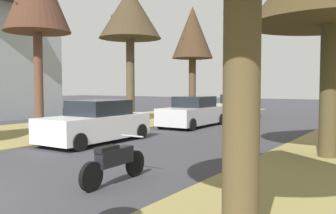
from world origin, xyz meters
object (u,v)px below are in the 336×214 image
at_px(parked_sedan_tan, 237,107).
at_px(curbside_mailbox, 241,136).
at_px(stop_sign_far, 336,85).
at_px(street_tree_left_far, 193,34).
at_px(parked_motorcycle, 114,161).
at_px(parked_sedan_silver, 193,113).
at_px(street_tree_left_mid_b, 130,15).
at_px(parked_sedan_white, 96,123).

height_order(parked_sedan_tan, curbside_mailbox, parked_sedan_tan).
distance_m(stop_sign_far, parked_sedan_tan, 8.20).
bearing_deg(curbside_mailbox, stop_sign_far, 89.44).
relative_size(street_tree_left_far, curbside_mailbox, 6.15).
height_order(parked_sedan_tan, parked_motorcycle, parked_sedan_tan).
bearing_deg(parked_sedan_silver, street_tree_left_far, 120.41).
relative_size(street_tree_left_mid_b, curbside_mailbox, 6.03).
height_order(stop_sign_far, parked_sedan_silver, stop_sign_far).
distance_m(street_tree_left_mid_b, parked_sedan_silver, 6.70).
bearing_deg(parked_motorcycle, stop_sign_far, 78.44).
height_order(stop_sign_far, parked_sedan_tan, stop_sign_far).
bearing_deg(curbside_mailbox, parked_sedan_white, 159.45).
distance_m(parked_sedan_white, parked_sedan_silver, 6.70).
relative_size(parked_sedan_white, curbside_mailbox, 3.50).
distance_m(street_tree_left_mid_b, street_tree_left_far, 6.84).
height_order(street_tree_left_far, parked_sedan_tan, street_tree_left_far).
bearing_deg(street_tree_left_far, street_tree_left_mid_b, -91.04).
bearing_deg(parked_sedan_tan, parked_sedan_white, -91.01).
bearing_deg(street_tree_left_mid_b, parked_sedan_tan, 58.16).
relative_size(stop_sign_far, parked_sedan_tan, 0.66).
relative_size(parked_sedan_white, parked_sedan_tan, 1.00).
relative_size(parked_motorcycle, curbside_mailbox, 1.62).
distance_m(street_tree_left_far, parked_sedan_tan, 6.38).
relative_size(street_tree_left_mid_b, parked_sedan_silver, 1.72).
distance_m(stop_sign_far, curbside_mailbox, 10.62).
distance_m(stop_sign_far, street_tree_left_far, 12.19).
xyz_separation_m(parked_sedan_white, curbside_mailbox, (6.81, -2.55, 0.33)).
distance_m(street_tree_left_far, curbside_mailbox, 19.40).
height_order(parked_motorcycle, curbside_mailbox, curbside_mailbox).
xyz_separation_m(stop_sign_far, parked_motorcycle, (-2.43, -11.90, -1.69)).
bearing_deg(stop_sign_far, street_tree_left_far, 153.75).
height_order(street_tree_left_far, parked_motorcycle, street_tree_left_far).
height_order(street_tree_left_far, curbside_mailbox, street_tree_left_far).
bearing_deg(street_tree_left_mid_b, parked_motorcycle, -51.53).
relative_size(stop_sign_far, street_tree_left_mid_b, 0.38).
bearing_deg(curbside_mailbox, parked_sedan_tan, 113.60).
xyz_separation_m(parked_sedan_white, parked_motorcycle, (4.48, -3.89, -0.24)).
bearing_deg(street_tree_left_mid_b, stop_sign_far, 9.12).
height_order(parked_sedan_white, parked_sedan_silver, same).
xyz_separation_m(stop_sign_far, parked_sedan_silver, (-6.63, -1.32, -1.45)).
xyz_separation_m(street_tree_left_far, parked_sedan_white, (3.51, -13.15, -5.14)).
distance_m(street_tree_left_far, parked_sedan_silver, 9.09).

